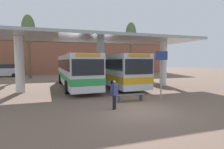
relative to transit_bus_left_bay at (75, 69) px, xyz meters
The scene contains 11 objects.
ground_plane 10.02m from the transit_bus_left_bay, 76.93° to the right, with size 100.00×100.00×0.00m, color #755B4C.
townhouse_backdrop 18.57m from the transit_bus_left_bay, 83.01° to the left, with size 40.00×0.58×8.26m.
station_canopy 3.81m from the transit_bus_left_bay, 38.82° to the right, with size 18.93×6.51×4.90m.
transit_bus_left_bay is the anchor object (origin of this frame).
transit_bus_center_bay 4.05m from the transit_bus_left_bay, ahead, with size 3.12×11.22×3.22m.
waiting_bench_near_pillar 8.28m from the transit_bus_left_bay, 70.49° to the right, with size 1.91×0.44×0.46m.
info_sign_platform 9.17m from the transit_bus_left_bay, 56.50° to the right, with size 0.90×0.09×3.31m.
pedestrian_waiting 9.23m from the transit_bus_left_bay, 82.99° to the right, with size 0.51×0.44×1.59m.
poplar_tree_behind_left 16.01m from the transit_bus_left_bay, 44.18° to the left, with size 1.89×1.89×9.37m.
poplar_tree_behind_right 13.22m from the transit_bus_left_bay, 117.39° to the left, with size 1.94×1.94×9.45m.
parked_car_street 17.57m from the transit_bus_left_bay, 123.33° to the left, with size 4.16×2.06×2.10m.
Camera 1 is at (-4.11, -8.40, 2.65)m, focal length 28.00 mm.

